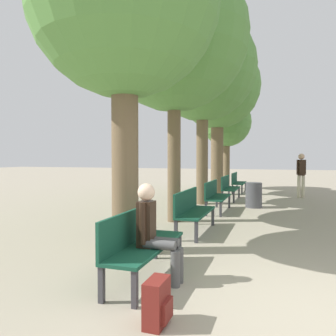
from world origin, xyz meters
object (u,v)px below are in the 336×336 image
Objects in this scene: tree_row_4 at (227,123)px; backpack at (157,303)px; tree_row_0 at (124,4)px; tree_row_1 at (174,38)px; bench_row_2 at (215,194)px; tree_row_2 at (202,68)px; bench_row_1 at (192,208)px; person_seated at (155,230)px; bench_row_4 at (237,181)px; bench_row_0 at (140,239)px; trash_bin at (254,195)px; tree_row_3 at (217,87)px; bench_row_3 at (229,186)px; pedestrian_far at (301,172)px.

backpack is (1.33, -13.45, -3.05)m from tree_row_4.
tree_row_1 is at bearing 90.00° from tree_row_0.
bench_row_2 is 4.32m from tree_row_2.
tree_row_2 is (-0.70, 4.14, 4.02)m from bench_row_1.
person_seated is at bearing -49.35° from tree_row_0.
tree_row_2 reaches higher than bench_row_4.
bench_row_0 and bench_row_2 have the same top height.
bench_row_4 is at bearing 90.00° from bench_row_2.
bench_row_1 is at bearing 67.71° from tree_row_0.
tree_row_0 is at bearing -112.29° from bench_row_1.
bench_row_2 is 4.36m from tree_row_1.
bench_row_0 is 0.30× the size of tree_row_0.
bench_row_2 is (0.00, 5.45, 0.00)m from bench_row_0.
tree_row_2 is at bearing -99.86° from bench_row_4.
person_seated is 1.15m from backpack.
tree_row_0 reaches higher than trash_bin.
tree_row_3 reaches higher than trash_bin.
bench_row_3 is at bearing 122.24° from trash_bin.
bench_row_0 is 1.27m from backpack.
tree_row_3 is at bearing -179.25° from pedestrian_far.
bench_row_3 is 5.99m from tree_row_1.
tree_row_3 reaches higher than bench_row_2.
bench_row_3 is at bearing -80.54° from tree_row_4.
tree_row_4 is (0.00, 11.38, -0.80)m from tree_row_0.
tree_row_3 is (-0.70, 9.74, 3.96)m from bench_row_0.
bench_row_4 is 0.27× the size of tree_row_2.
bench_row_3 is 0.27× the size of tree_row_2.
person_seated is at bearing -88.39° from bench_row_3.
tree_row_0 is at bearing 124.68° from bench_row_0.
bench_row_3 is 0.38× the size of tree_row_4.
bench_row_4 reaches higher than backpack.
person_seated is (0.93, -9.81, -3.80)m from tree_row_3.
tree_row_0 reaches higher than bench_row_3.
bench_row_3 is 3.07m from pedestrian_far.
bench_row_3 is at bearing -148.19° from pedestrian_far.
tree_row_3 is at bearing 114.30° from bench_row_3.
tree_row_1 is at bearing -90.00° from tree_row_3.
backpack is at bearing -74.40° from tree_row_1.
tree_row_2 is (-0.00, 5.85, 0.46)m from tree_row_0.
tree_row_4 reaches higher than person_seated.
tree_row_2 is at bearing 90.00° from tree_row_1.
trash_bin is (0.77, 6.67, -0.27)m from person_seated.
tree_row_2 reaches higher than tree_row_3.
tree_row_2 is 8.16× the size of trash_bin.
pedestrian_far is at bearing 69.50° from tree_row_0.
bench_row_0 is 10.53m from tree_row_3.
tree_row_4 is (0.00, 8.67, -1.19)m from tree_row_1.
bench_row_2 is at bearing -90.00° from bench_row_4.
bench_row_1 is 1.38× the size of person_seated.
pedestrian_far reaches higher than backpack.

